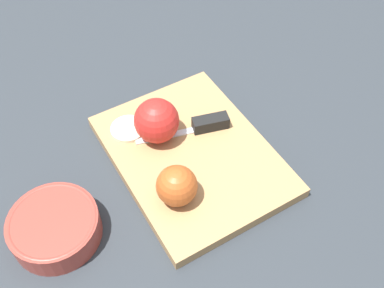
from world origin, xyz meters
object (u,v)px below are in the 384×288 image
at_px(apple_half_left, 177,186).
at_px(knife, 206,124).
at_px(bowl, 55,226).
at_px(apple_half_right, 157,121).

relative_size(apple_half_left, knife, 0.39).
relative_size(apple_half_left, bowl, 0.47).
bearing_deg(apple_half_left, bowl, 142.77).
height_order(knife, bowl, same).
height_order(apple_half_left, knife, apple_half_left).
height_order(apple_half_left, bowl, apple_half_left).
distance_m(apple_half_left, knife, 0.15).
bearing_deg(apple_half_right, bowl, 170.74).
bearing_deg(knife, apple_half_right, -3.63).
bearing_deg(knife, bowl, 25.58).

